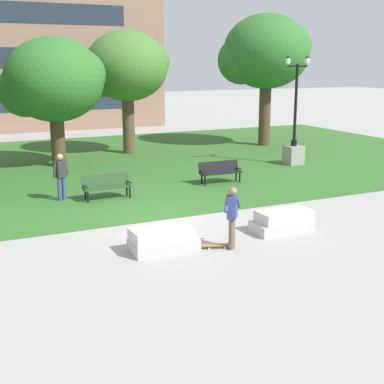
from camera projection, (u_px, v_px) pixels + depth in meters
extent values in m
plane|color=#A3A09B|center=(170.00, 219.00, 17.26)|extent=(140.00, 140.00, 0.00)
cube|color=#336628|center=(90.00, 166.00, 26.04)|extent=(40.00, 20.00, 0.02)
cube|color=#BCB7B2|center=(164.00, 245.00, 14.36)|extent=(1.80, 0.90, 0.32)
cube|color=beige|center=(162.00, 234.00, 14.26)|extent=(1.66, 0.83, 0.32)
cube|color=#BCB7B2|center=(282.00, 226.00, 15.99)|extent=(1.80, 0.90, 0.32)
cube|color=beige|center=(284.00, 216.00, 15.95)|extent=(1.66, 0.83, 0.32)
cylinder|color=brown|center=(231.00, 234.00, 14.38)|extent=(0.15, 0.15, 0.86)
cylinder|color=brown|center=(232.00, 232.00, 14.57)|extent=(0.15, 0.15, 0.86)
cube|color=#334784|center=(232.00, 207.00, 14.30)|extent=(0.44, 0.46, 0.60)
cylinder|color=#334784|center=(227.00, 203.00, 14.21)|extent=(0.38, 0.44, 0.43)
cylinder|color=#334784|center=(238.00, 202.00, 14.33)|extent=(0.38, 0.44, 0.43)
sphere|color=#9E7051|center=(233.00, 191.00, 14.20)|extent=(0.22, 0.22, 0.22)
cube|color=olive|center=(216.00, 245.00, 14.57)|extent=(0.82, 0.44, 0.02)
cube|color=olive|center=(200.00, 245.00, 14.51)|extent=(0.18, 0.23, 0.06)
cube|color=olive|center=(233.00, 244.00, 14.62)|extent=(0.18, 0.23, 0.06)
cylinder|color=silver|center=(209.00, 249.00, 14.45)|extent=(0.06, 0.05, 0.06)
cylinder|color=silver|center=(208.00, 246.00, 14.66)|extent=(0.06, 0.05, 0.06)
cylinder|color=silver|center=(225.00, 248.00, 14.50)|extent=(0.06, 0.05, 0.06)
cylinder|color=silver|center=(224.00, 245.00, 14.72)|extent=(0.06, 0.05, 0.06)
cube|color=#284723|center=(108.00, 188.00, 19.58)|extent=(1.81, 0.50, 0.05)
cube|color=#284723|center=(105.00, 180.00, 19.75)|extent=(1.80, 0.18, 0.46)
cube|color=black|center=(85.00, 187.00, 19.18)|extent=(0.07, 0.40, 0.04)
cube|color=black|center=(129.00, 182.00, 19.93)|extent=(0.07, 0.40, 0.04)
cylinder|color=black|center=(88.00, 197.00, 19.15)|extent=(0.07, 0.07, 0.41)
cylinder|color=black|center=(130.00, 192.00, 19.86)|extent=(0.07, 0.07, 0.41)
cylinder|color=black|center=(85.00, 195.00, 19.42)|extent=(0.07, 0.07, 0.41)
cylinder|color=black|center=(127.00, 190.00, 20.13)|extent=(0.07, 0.07, 0.41)
cube|color=black|center=(221.00, 173.00, 22.15)|extent=(1.82, 0.51, 0.05)
cube|color=black|center=(218.00, 166.00, 22.32)|extent=(1.80, 0.19, 0.46)
cube|color=black|center=(202.00, 172.00, 21.80)|extent=(0.08, 0.40, 0.04)
cube|color=black|center=(239.00, 169.00, 22.44)|extent=(0.08, 0.40, 0.04)
cylinder|color=black|center=(205.00, 181.00, 21.76)|extent=(0.07, 0.07, 0.41)
cylinder|color=black|center=(240.00, 178.00, 22.37)|extent=(0.07, 0.07, 0.41)
cylinder|color=black|center=(202.00, 179.00, 22.04)|extent=(0.07, 0.07, 0.41)
cylinder|color=black|center=(236.00, 176.00, 22.65)|extent=(0.07, 0.07, 0.41)
cube|color=gray|center=(293.00, 155.00, 26.34)|extent=(0.80, 0.80, 0.90)
cylinder|color=black|center=(294.00, 143.00, 26.20)|extent=(0.28, 0.28, 0.30)
cylinder|color=black|center=(296.00, 106.00, 25.77)|extent=(0.14, 0.14, 3.92)
cube|color=black|center=(297.00, 66.00, 25.32)|extent=(1.10, 0.08, 0.08)
ellipsoid|color=white|center=(288.00, 61.00, 25.04)|extent=(0.22, 0.22, 0.36)
cone|color=black|center=(288.00, 57.00, 24.99)|extent=(0.20, 0.20, 0.13)
ellipsoid|color=white|center=(307.00, 61.00, 25.49)|extent=(0.22, 0.22, 0.36)
cone|color=black|center=(307.00, 57.00, 25.45)|extent=(0.20, 0.20, 0.13)
cylinder|color=#4C3823|center=(58.00, 137.00, 25.64)|extent=(0.67, 0.67, 2.83)
ellipsoid|color=#2D6B28|center=(54.00, 80.00, 25.00)|extent=(4.64, 4.64, 3.94)
sphere|color=#2D6B28|center=(25.00, 90.00, 24.99)|extent=(2.55, 2.55, 2.55)
sphere|color=#2D6B28|center=(81.00, 75.00, 25.02)|extent=(2.32, 2.32, 2.32)
cylinder|color=#4C3823|center=(265.00, 111.00, 31.99)|extent=(0.69, 0.69, 4.12)
ellipsoid|color=#2D6B28|center=(267.00, 51.00, 31.17)|extent=(5.07, 5.07, 4.31)
sphere|color=#2D6B28|center=(241.00, 60.00, 31.16)|extent=(2.79, 2.79, 2.79)
sphere|color=#2D6B28|center=(290.00, 47.00, 31.19)|extent=(2.53, 2.53, 2.53)
cylinder|color=brown|center=(128.00, 121.00, 29.26)|extent=(0.66, 0.66, 3.50)
ellipsoid|color=#42752D|center=(127.00, 66.00, 28.56)|extent=(4.42, 4.42, 3.76)
sphere|color=#42752D|center=(103.00, 74.00, 28.55)|extent=(2.43, 2.43, 2.43)
sphere|color=#42752D|center=(149.00, 62.00, 28.57)|extent=(2.21, 2.21, 2.21)
cylinder|color=#384C7A|center=(60.00, 189.00, 19.40)|extent=(0.15, 0.15, 0.86)
cylinder|color=#384C7A|center=(64.00, 188.00, 19.56)|extent=(0.15, 0.15, 0.86)
cube|color=#2D2D30|center=(61.00, 169.00, 19.30)|extent=(0.47, 0.41, 0.60)
cylinder|color=#2D2D30|center=(55.00, 169.00, 19.13)|extent=(0.21, 0.18, 0.56)
cylinder|color=#2D2D30|center=(66.00, 167.00, 19.47)|extent=(0.21, 0.18, 0.56)
sphere|color=tan|center=(60.00, 157.00, 19.20)|extent=(0.22, 0.22, 0.22)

